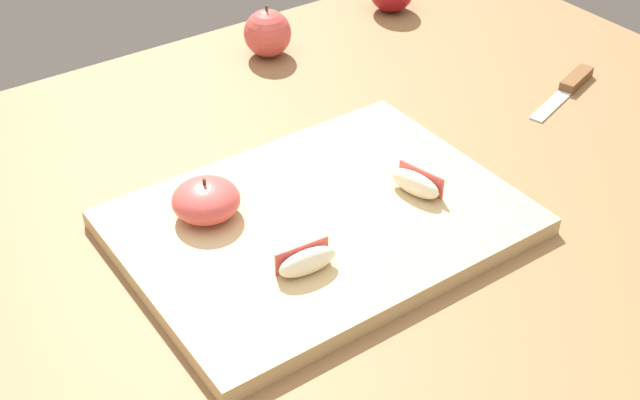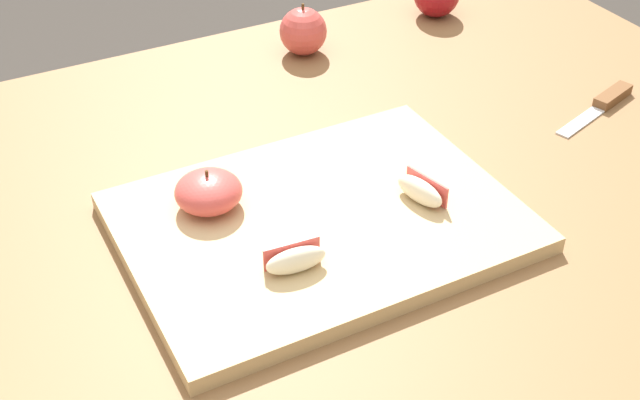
{
  "view_description": "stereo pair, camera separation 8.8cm",
  "coord_description": "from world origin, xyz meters",
  "px_view_note": "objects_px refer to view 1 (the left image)",
  "views": [
    {
      "loc": [
        -0.33,
        -0.64,
        1.3
      ],
      "look_at": [
        0.07,
        -0.07,
        0.77
      ],
      "focal_mm": 46.94,
      "sensor_mm": 36.0,
      "label": 1
    },
    {
      "loc": [
        -0.26,
        -0.69,
        1.3
      ],
      "look_at": [
        0.07,
        -0.07,
        0.77
      ],
      "focal_mm": 46.94,
      "sensor_mm": 36.0,
      "label": 2
    }
  ],
  "objects_px": {
    "apple_wedge_near_knife": "(416,183)",
    "apple_wedge_middle": "(307,261)",
    "apple_half_skin_up": "(208,202)",
    "paring_knife": "(572,84)",
    "cutting_board": "(320,222)",
    "whole_apple_pink_lady": "(268,33)"
  },
  "relations": [
    {
      "from": "paring_knife",
      "to": "cutting_board",
      "type": "bearing_deg",
      "value": -172.98
    },
    {
      "from": "apple_wedge_near_knife",
      "to": "paring_knife",
      "type": "bearing_deg",
      "value": 13.47
    },
    {
      "from": "apple_wedge_near_knife",
      "to": "paring_knife",
      "type": "distance_m",
      "value": 0.36
    },
    {
      "from": "whole_apple_pink_lady",
      "to": "cutting_board",
      "type": "bearing_deg",
      "value": -114.36
    },
    {
      "from": "apple_wedge_near_knife",
      "to": "apple_wedge_middle",
      "type": "height_order",
      "value": "same"
    },
    {
      "from": "apple_wedge_near_knife",
      "to": "whole_apple_pink_lady",
      "type": "height_order",
      "value": "whole_apple_pink_lady"
    },
    {
      "from": "apple_wedge_middle",
      "to": "apple_wedge_near_knife",
      "type": "bearing_deg",
      "value": 12.85
    },
    {
      "from": "apple_half_skin_up",
      "to": "cutting_board",
      "type": "bearing_deg",
      "value": -33.58
    },
    {
      "from": "apple_wedge_middle",
      "to": "cutting_board",
      "type": "bearing_deg",
      "value": 47.07
    },
    {
      "from": "apple_wedge_near_knife",
      "to": "paring_knife",
      "type": "relative_size",
      "value": 0.41
    },
    {
      "from": "apple_half_skin_up",
      "to": "apple_wedge_middle",
      "type": "relative_size",
      "value": 1.15
    },
    {
      "from": "apple_wedge_middle",
      "to": "paring_knife",
      "type": "height_order",
      "value": "apple_wedge_middle"
    },
    {
      "from": "apple_wedge_near_knife",
      "to": "apple_wedge_middle",
      "type": "xyz_separation_m",
      "value": [
        -0.17,
        -0.04,
        0.0
      ]
    },
    {
      "from": "apple_wedge_near_knife",
      "to": "whole_apple_pink_lady",
      "type": "bearing_deg",
      "value": 81.14
    },
    {
      "from": "apple_half_skin_up",
      "to": "whole_apple_pink_lady",
      "type": "relative_size",
      "value": 0.94
    },
    {
      "from": "apple_half_skin_up",
      "to": "apple_wedge_middle",
      "type": "distance_m",
      "value": 0.14
    },
    {
      "from": "apple_wedge_middle",
      "to": "paring_knife",
      "type": "relative_size",
      "value": 0.4
    },
    {
      "from": "cutting_board",
      "to": "whole_apple_pink_lady",
      "type": "height_order",
      "value": "whole_apple_pink_lady"
    },
    {
      "from": "cutting_board",
      "to": "apple_wedge_middle",
      "type": "distance_m",
      "value": 0.09
    },
    {
      "from": "apple_half_skin_up",
      "to": "apple_wedge_near_knife",
      "type": "distance_m",
      "value": 0.23
    },
    {
      "from": "apple_wedge_near_knife",
      "to": "apple_wedge_middle",
      "type": "distance_m",
      "value": 0.17
    },
    {
      "from": "cutting_board",
      "to": "paring_knife",
      "type": "distance_m",
      "value": 0.46
    }
  ]
}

